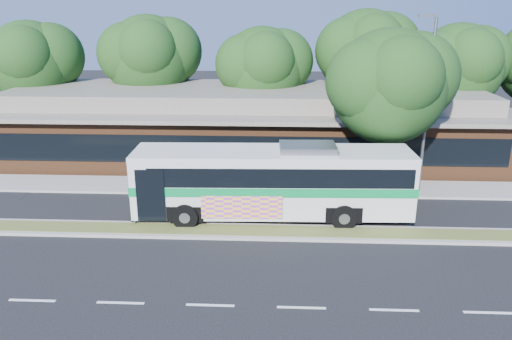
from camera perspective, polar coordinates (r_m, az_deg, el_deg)
The scene contains 13 objects.
ground at distance 21.41m, azimuth -3.44°, elevation -7.85°, with size 120.00×120.00×0.00m, color black.
median_strip at distance 21.92m, azimuth -3.28°, elevation -6.99°, with size 26.00×1.10×0.15m, color #465022.
sidewalk at distance 27.27m, azimuth -2.05°, elevation -1.89°, with size 44.00×2.60×0.12m, color gray.
plaza_building at distance 33.01m, azimuth -1.16°, elevation 5.38°, with size 33.20×11.20×4.45m.
lamp_post at distance 26.59m, azimuth 18.95°, elevation 7.45°, with size 0.93×0.18×9.07m.
tree_bg_a at distance 38.33m, azimuth -23.73°, elevation 11.33°, with size 6.47×5.80×8.63m.
tree_bg_b at distance 36.51m, azimuth -11.45°, elevation 12.63°, with size 6.69×6.00×9.00m.
tree_bg_c at distance 34.50m, azimuth 1.43°, elevation 11.76°, with size 6.24×5.60×8.26m.
tree_bg_d at distance 35.98m, azimuth 13.06°, elevation 12.90°, with size 6.91×6.20×9.37m.
tree_bg_e at distance 36.59m, azimuth 22.67°, elevation 11.01°, with size 6.47×5.80×8.50m.
transit_bus at distance 22.78m, azimuth 2.04°, elevation -0.86°, with size 12.69×3.25×3.54m.
sedan at distance 32.89m, azimuth -20.11°, elevation 1.55°, with size 1.79×4.40×1.28m, color silver.
sidewalk_tree at distance 26.42m, azimuth 15.79°, elevation 9.49°, with size 6.45×5.79×8.48m.
Camera 1 is at (2.18, -19.16, 9.31)m, focal length 35.00 mm.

